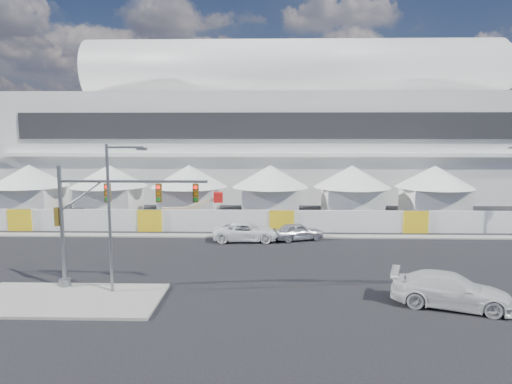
{
  "coord_description": "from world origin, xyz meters",
  "views": [
    {
      "loc": [
        4.73,
        -26.14,
        8.92
      ],
      "look_at": [
        3.79,
        10.0,
        4.24
      ],
      "focal_mm": 32.0,
      "sensor_mm": 36.0,
      "label": 1
    }
  ],
  "objects_px": {
    "pickup_curb": "(246,232)",
    "lot_car_b": "(483,220)",
    "boom_lift": "(177,219)",
    "sedan_silver": "(298,231)",
    "pickup_near": "(451,290)",
    "lot_car_c": "(80,215)",
    "traffic_mast": "(95,220)",
    "streetlight_median": "(113,208)",
    "lot_car_a": "(368,219)"
  },
  "relations": [
    {
      "from": "lot_car_a",
      "to": "sedan_silver",
      "type": "bearing_deg",
      "value": 154.18
    },
    {
      "from": "lot_car_b",
      "to": "streetlight_median",
      "type": "bearing_deg",
      "value": 104.89
    },
    {
      "from": "sedan_silver",
      "to": "lot_car_a",
      "type": "relative_size",
      "value": 1.08
    },
    {
      "from": "lot_car_a",
      "to": "pickup_near",
      "type": "bearing_deg",
      "value": -157.79
    },
    {
      "from": "pickup_near",
      "to": "lot_car_b",
      "type": "relative_size",
      "value": 1.39
    },
    {
      "from": "sedan_silver",
      "to": "streetlight_median",
      "type": "distance_m",
      "value": 17.71
    },
    {
      "from": "streetlight_median",
      "to": "boom_lift",
      "type": "xyz_separation_m",
      "value": [
        -0.07,
        17.31,
        -3.94
      ]
    },
    {
      "from": "lot_car_a",
      "to": "lot_car_c",
      "type": "xyz_separation_m",
      "value": [
        -28.94,
        1.43,
        0.02
      ]
    },
    {
      "from": "sedan_silver",
      "to": "pickup_near",
      "type": "relative_size",
      "value": 0.71
    },
    {
      "from": "lot_car_c",
      "to": "traffic_mast",
      "type": "relative_size",
      "value": 0.53
    },
    {
      "from": "pickup_curb",
      "to": "pickup_near",
      "type": "height_order",
      "value": "pickup_near"
    },
    {
      "from": "pickup_curb",
      "to": "boom_lift",
      "type": "distance_m",
      "value": 8.1
    },
    {
      "from": "sedan_silver",
      "to": "pickup_curb",
      "type": "xyz_separation_m",
      "value": [
        -4.34,
        -0.45,
        0.04
      ]
    },
    {
      "from": "lot_car_b",
      "to": "lot_car_c",
      "type": "height_order",
      "value": "lot_car_b"
    },
    {
      "from": "traffic_mast",
      "to": "lot_car_b",
      "type": "bearing_deg",
      "value": 30.44
    },
    {
      "from": "pickup_near",
      "to": "boom_lift",
      "type": "distance_m",
      "value": 25.96
    },
    {
      "from": "lot_car_a",
      "to": "streetlight_median",
      "type": "distance_m",
      "value": 27.07
    },
    {
      "from": "sedan_silver",
      "to": "lot_car_a",
      "type": "bearing_deg",
      "value": -67.05
    },
    {
      "from": "pickup_curb",
      "to": "pickup_near",
      "type": "relative_size",
      "value": 0.93
    },
    {
      "from": "lot_car_a",
      "to": "lot_car_b",
      "type": "height_order",
      "value": "lot_car_b"
    },
    {
      "from": "sedan_silver",
      "to": "traffic_mast",
      "type": "bearing_deg",
      "value": 117.0
    },
    {
      "from": "sedan_silver",
      "to": "lot_car_c",
      "type": "bearing_deg",
      "value": 52.16
    },
    {
      "from": "pickup_curb",
      "to": "boom_lift",
      "type": "bearing_deg",
      "value": 53.78
    },
    {
      "from": "lot_car_c",
      "to": "traffic_mast",
      "type": "bearing_deg",
      "value": -171.25
    },
    {
      "from": "lot_car_c",
      "to": "sedan_silver",
      "type": "bearing_deg",
      "value": -125.75
    },
    {
      "from": "lot_car_a",
      "to": "boom_lift",
      "type": "bearing_deg",
      "value": 120.06
    },
    {
      "from": "pickup_near",
      "to": "lot_car_c",
      "type": "bearing_deg",
      "value": 70.5
    },
    {
      "from": "sedan_silver",
      "to": "boom_lift",
      "type": "relative_size",
      "value": 0.62
    },
    {
      "from": "sedan_silver",
      "to": "traffic_mast",
      "type": "xyz_separation_m",
      "value": [
        -12.35,
        -12.44,
        3.28
      ]
    },
    {
      "from": "pickup_near",
      "to": "streetlight_median",
      "type": "height_order",
      "value": "streetlight_median"
    },
    {
      "from": "sedan_silver",
      "to": "boom_lift",
      "type": "distance_m",
      "value": 11.79
    },
    {
      "from": "sedan_silver",
      "to": "pickup_curb",
      "type": "height_order",
      "value": "pickup_curb"
    },
    {
      "from": "pickup_curb",
      "to": "lot_car_b",
      "type": "xyz_separation_m",
      "value": [
        22.18,
        5.75,
        -0.04
      ]
    },
    {
      "from": "lot_car_b",
      "to": "boom_lift",
      "type": "xyz_separation_m",
      "value": [
        -28.9,
        -1.24,
        0.18
      ]
    },
    {
      "from": "sedan_silver",
      "to": "streetlight_median",
      "type": "height_order",
      "value": "streetlight_median"
    },
    {
      "from": "lot_car_b",
      "to": "boom_lift",
      "type": "height_order",
      "value": "boom_lift"
    },
    {
      "from": "pickup_near",
      "to": "lot_car_b",
      "type": "bearing_deg",
      "value": -10.16
    },
    {
      "from": "lot_car_b",
      "to": "lot_car_a",
      "type": "bearing_deg",
      "value": 66.65
    },
    {
      "from": "boom_lift",
      "to": "pickup_curb",
      "type": "bearing_deg",
      "value": -42.19
    },
    {
      "from": "lot_car_b",
      "to": "lot_car_c",
      "type": "relative_size",
      "value": 0.94
    },
    {
      "from": "pickup_curb",
      "to": "pickup_near",
      "type": "bearing_deg",
      "value": -143.94
    },
    {
      "from": "pickup_curb",
      "to": "streetlight_median",
      "type": "bearing_deg",
      "value": 150.15
    },
    {
      "from": "lot_car_b",
      "to": "lot_car_c",
      "type": "bearing_deg",
      "value": 68.6
    },
    {
      "from": "pickup_curb",
      "to": "traffic_mast",
      "type": "relative_size",
      "value": 0.63
    },
    {
      "from": "streetlight_median",
      "to": "lot_car_b",
      "type": "bearing_deg",
      "value": 32.75
    },
    {
      "from": "lot_car_b",
      "to": "boom_lift",
      "type": "relative_size",
      "value": 0.63
    },
    {
      "from": "traffic_mast",
      "to": "boom_lift",
      "type": "bearing_deg",
      "value": 85.54
    },
    {
      "from": "pickup_curb",
      "to": "lot_car_b",
      "type": "height_order",
      "value": "pickup_curb"
    },
    {
      "from": "sedan_silver",
      "to": "boom_lift",
      "type": "xyz_separation_m",
      "value": [
        -11.06,
        4.06,
        0.19
      ]
    },
    {
      "from": "pickup_curb",
      "to": "traffic_mast",
      "type": "distance_m",
      "value": 14.78
    }
  ]
}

